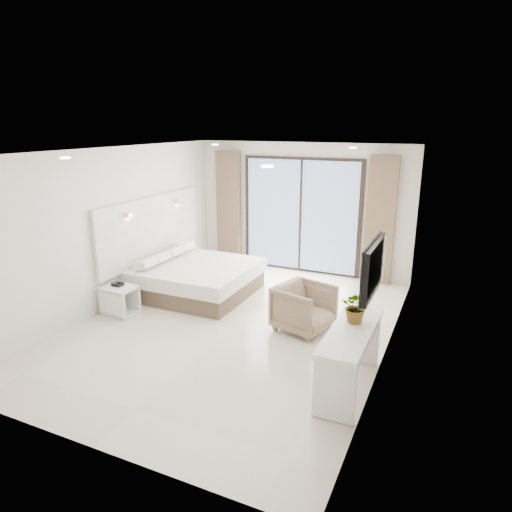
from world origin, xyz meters
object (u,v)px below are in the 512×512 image
at_px(console_desk, 350,346).
at_px(nightstand, 120,300).
at_px(armchair, 304,306).
at_px(bed, 196,278).

bearing_deg(console_desk, nightstand, 171.18).
xyz_separation_m(nightstand, armchair, (2.98, 0.70, 0.15)).
distance_m(nightstand, console_desk, 4.05).
height_order(bed, nightstand, bed).
relative_size(nightstand, armchair, 0.70).
height_order(bed, console_desk, console_desk).
relative_size(bed, armchair, 2.55).
distance_m(bed, armchair, 2.42).
xyz_separation_m(bed, console_desk, (3.34, -1.98, 0.26)).
bearing_deg(bed, armchair, -15.81).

